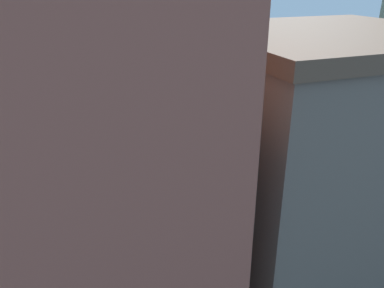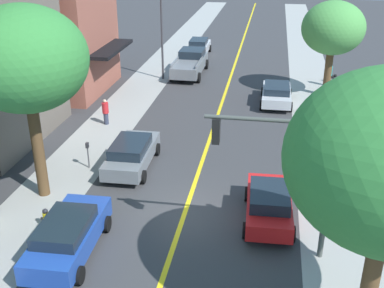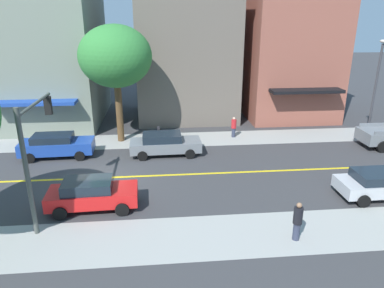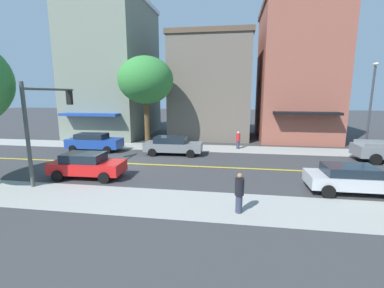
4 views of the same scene
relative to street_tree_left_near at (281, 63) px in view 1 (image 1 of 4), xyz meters
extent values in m
plane|color=#38383A|center=(-6.37, 5.23, -5.47)|extent=(140.00, 140.00, 0.00)
cube|color=#9E9E99|center=(-12.68, 5.23, -5.46)|extent=(3.24, 126.00, 0.01)
cube|color=#9E9E99|center=(-0.06, 5.23, -5.46)|extent=(3.24, 126.00, 0.01)
cube|color=yellow|center=(-6.37, 5.23, -5.47)|extent=(0.20, 126.00, 0.00)
cube|color=#665B51|center=(-19.63, 11.10, -0.12)|extent=(8.03, 8.49, 10.70)
cube|color=brown|center=(-19.63, 11.10, 5.48)|extent=(8.33, 8.79, 0.50)
cube|color=#935142|center=(-19.63, 20.26, 1.30)|extent=(9.18, 7.60, 13.54)
cube|color=black|center=(-14.35, 20.26, -2.30)|extent=(1.40, 5.78, 0.24)
cylinder|color=brown|center=(0.00, 0.00, -3.78)|extent=(0.51, 0.51, 3.38)
ellipsoid|color=#337F38|center=(0.00, 0.00, 0.02)|extent=(5.63, 5.63, 4.78)
cylinder|color=brown|center=(-12.86, 5.66, -3.34)|extent=(0.49, 0.49, 4.26)
ellipsoid|color=#337F38|center=(-12.86, 5.66, 0.69)|extent=(5.05, 5.05, 4.29)
cylinder|color=brown|center=(0.74, 22.08, -3.88)|extent=(0.51, 0.51, 3.18)
ellipsoid|color=#4C9947|center=(0.74, 22.08, -0.70)|extent=(4.25, 4.25, 3.61)
cylinder|color=yellow|center=(-11.63, 3.29, -5.16)|extent=(0.24, 0.24, 0.62)
sphere|color=#232328|center=(-11.63, 3.29, -4.78)|extent=(0.22, 0.22, 0.22)
cylinder|color=#232328|center=(-11.80, 3.29, -5.13)|extent=(0.10, 0.10, 0.10)
cylinder|color=#232328|center=(-11.46, 3.29, -5.13)|extent=(0.10, 0.10, 0.10)
cylinder|color=#4C4C51|center=(-11.82, 8.46, -4.92)|extent=(0.07, 0.07, 1.09)
cube|color=#2D2D33|center=(-11.82, 8.46, -4.25)|extent=(0.12, 0.18, 0.26)
cylinder|color=#474C47|center=(-1.02, 3.15, -2.71)|extent=(0.20, 0.20, 5.52)
cylinder|color=#474C47|center=(-3.16, 3.15, -0.31)|extent=(4.28, 0.14, 0.14)
cube|color=black|center=(-4.90, 3.15, -0.81)|extent=(0.26, 0.32, 0.90)
sphere|color=red|center=(-4.90, 3.15, -0.51)|extent=(0.20, 0.20, 0.20)
sphere|color=yellow|center=(-4.90, 3.15, -0.81)|extent=(0.20, 0.20, 0.20)
sphere|color=green|center=(-4.90, 3.15, -1.11)|extent=(0.20, 0.20, 0.20)
cube|color=red|center=(-2.94, 5.26, -4.82)|extent=(1.91, 4.27, 0.67)
cube|color=#19232D|center=(-2.93, 5.05, -4.24)|extent=(1.63, 2.33, 0.49)
cylinder|color=black|center=(-3.87, 6.62, -5.15)|extent=(0.24, 0.65, 0.64)
cylinder|color=black|center=(-2.11, 6.68, -5.15)|extent=(0.24, 0.65, 0.64)
cylinder|color=black|center=(-3.77, 3.84, -5.15)|extent=(0.24, 0.65, 0.64)
cylinder|color=black|center=(-2.01, 3.90, -5.15)|extent=(0.24, 0.65, 0.64)
cube|color=slate|center=(-9.70, 8.90, -4.81)|extent=(1.92, 4.69, 0.67)
cube|color=#19232D|center=(-9.70, 8.67, -4.24)|extent=(1.66, 2.55, 0.49)
cylinder|color=black|center=(-10.65, 10.42, -5.15)|extent=(0.23, 0.64, 0.64)
cylinder|color=black|center=(-8.82, 10.46, -5.15)|extent=(0.23, 0.64, 0.64)
cylinder|color=black|center=(-10.59, 7.35, -5.15)|extent=(0.23, 0.64, 0.64)
cylinder|color=black|center=(-8.76, 7.38, -5.15)|extent=(0.23, 0.64, 0.64)
cube|color=#1E429E|center=(-10.01, 1.82, -4.76)|extent=(1.95, 4.69, 0.77)
cube|color=#19232D|center=(-10.00, 1.58, -4.16)|extent=(1.67, 2.55, 0.43)
cylinder|color=black|center=(-10.96, 3.32, -5.15)|extent=(0.24, 0.65, 0.64)
cylinder|color=black|center=(-9.15, 3.37, -5.15)|extent=(0.24, 0.65, 0.64)
cylinder|color=black|center=(-10.86, 0.26, -5.15)|extent=(0.24, 0.65, 0.64)
cylinder|color=black|center=(-9.06, 0.32, -5.15)|extent=(0.24, 0.65, 0.64)
cube|color=#B7BABF|center=(-2.73, 19.72, -4.84)|extent=(1.89, 4.42, 0.62)
cube|color=#19232D|center=(-2.73, 19.50, -4.31)|extent=(1.66, 2.39, 0.45)
cylinder|color=black|center=(-3.68, 21.17, -5.15)|extent=(0.22, 0.64, 0.64)
cylinder|color=black|center=(-1.80, 21.17, -5.15)|extent=(0.22, 0.64, 0.64)
cylinder|color=black|center=(-3.66, 18.26, -5.15)|extent=(0.22, 0.64, 0.64)
cylinder|color=black|center=(-1.79, 18.27, -5.15)|extent=(0.22, 0.64, 0.64)
cylinder|color=black|center=(-10.78, 23.63, -5.07)|extent=(0.29, 0.80, 0.80)
cylinder|color=black|center=(-8.70, 23.61, -5.07)|extent=(0.29, 0.80, 0.80)
cylinder|color=#33384C|center=(1.15, 24.44, -5.07)|extent=(0.29, 0.29, 0.80)
cylinder|color=teal|center=(1.15, 24.44, -4.30)|extent=(0.39, 0.39, 0.73)
sphere|color=beige|center=(1.15, 24.44, -3.81)|extent=(0.23, 0.23, 0.23)
cylinder|color=#33384C|center=(0.50, 14.02, -5.08)|extent=(0.28, 0.28, 0.78)
cylinder|color=black|center=(0.50, 14.02, -4.33)|extent=(0.38, 0.38, 0.71)
sphere|color=#936B4C|center=(0.50, 14.02, -3.86)|extent=(0.22, 0.22, 0.22)
cylinder|color=#33384C|center=(-12.88, 14.17, -5.11)|extent=(0.29, 0.29, 0.72)
cylinder|color=red|center=(-12.88, 14.17, -4.42)|extent=(0.38, 0.38, 0.66)
sphere|color=beige|center=(-12.88, 14.17, -3.99)|extent=(0.20, 0.20, 0.20)
camera|label=1|loc=(-30.71, 20.44, 7.38)|focal=36.37mm
camera|label=2|loc=(-3.24, -11.49, 5.35)|focal=44.51mm
camera|label=3|loc=(12.61, 8.52, 3.29)|focal=33.29mm
camera|label=4|loc=(11.03, 13.68, -0.58)|focal=24.74mm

